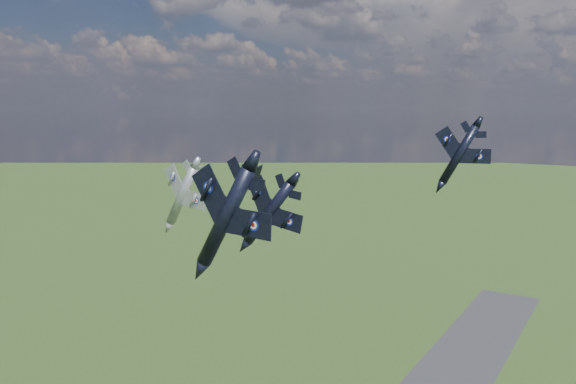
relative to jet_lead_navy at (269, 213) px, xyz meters
The scene contains 4 objects.
jet_lead_navy is the anchor object (origin of this frame).
jet_right_navy 28.67m from the jet_lead_navy, 64.04° to the right, with size 10.74×14.97×3.10m, color black, non-canonical shape.
jet_high_navy 31.46m from the jet_lead_navy, 47.42° to the left, with size 9.87×13.76×2.85m, color black, non-canonical shape.
jet_left_silver 22.05m from the jet_lead_navy, 166.60° to the left, with size 11.87×16.55×3.42m, color #9699A0, non-canonical shape.
Camera 1 is at (50.96, -48.52, 95.24)m, focal length 35.00 mm.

